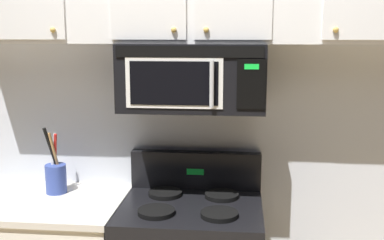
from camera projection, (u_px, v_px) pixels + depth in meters
name	position (u px, v px, depth m)	size (l,w,h in m)	color
back_wall	(197.00, 111.00, 2.80)	(5.20, 0.10, 2.70)	silver
over_range_microwave	(193.00, 77.00, 2.51)	(0.76, 0.43, 0.35)	black
utensil_crock_blue	(56.00, 176.00, 2.70)	(0.12, 0.12, 0.38)	#384C9E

